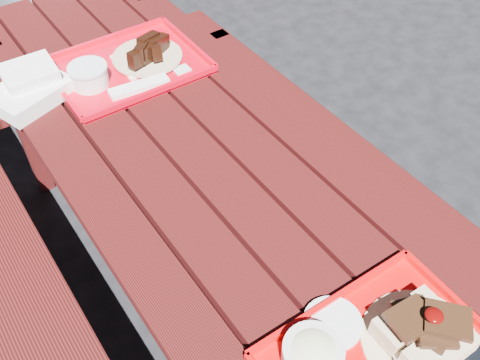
{
  "coord_description": "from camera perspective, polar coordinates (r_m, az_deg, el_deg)",
  "views": [
    {
      "loc": [
        -0.53,
        -0.9,
        1.8
      ],
      "look_at": [
        0.0,
        -0.15,
        0.82
      ],
      "focal_mm": 40.0,
      "sensor_mm": 36.0,
      "label": 1
    }
  ],
  "objects": [
    {
      "name": "picnic_table_near",
      "position": [
        1.62,
        -3.06,
        -3.15
      ],
      "size": [
        1.41,
        2.4,
        0.75
      ],
      "color": "#4A0E0F",
      "rests_on": "ground"
    },
    {
      "name": "white_cloth",
      "position": [
        1.8,
        -21.47,
        9.17
      ],
      "size": [
        0.27,
        0.23,
        0.09
      ],
      "color": "white",
      "rests_on": "picnic_table_near"
    },
    {
      "name": "ground",
      "position": [
        2.08,
        -2.44,
        -13.15
      ],
      "size": [
        60.0,
        60.0,
        0.0
      ],
      "primitive_type": "plane",
      "color": "black",
      "rests_on": "ground"
    },
    {
      "name": "far_tray",
      "position": [
        1.84,
        -12.07,
        11.83
      ],
      "size": [
        0.49,
        0.38,
        0.08
      ],
      "color": "red",
      "rests_on": "picnic_table_near"
    },
    {
      "name": "near_tray",
      "position": [
        1.16,
        14.9,
        -17.42
      ],
      "size": [
        0.47,
        0.39,
        0.15
      ],
      "color": "red",
      "rests_on": "picnic_table_near"
    }
  ]
}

